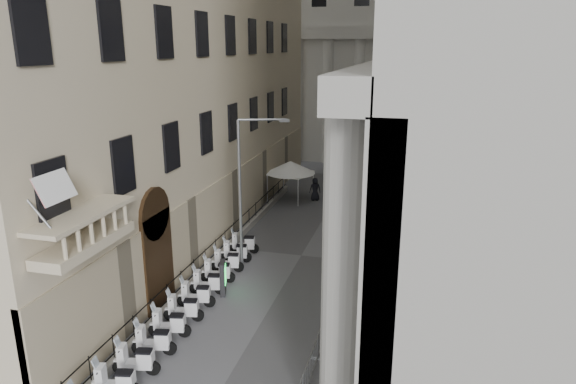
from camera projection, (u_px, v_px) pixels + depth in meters
name	position (u px, v px, depth m)	size (l,w,h in m)	color
far_building	(368.00, 8.00, 51.68)	(22.00, 10.00, 30.00)	#B4B2AA
iron_fence	(222.00, 256.00, 28.98)	(0.30, 28.00, 1.40)	black
blue_awning	(385.00, 223.00, 34.36)	(1.60, 3.00, 3.00)	navy
scooter_2	(138.00, 374.00, 18.58)	(0.56, 1.40, 1.50)	white
scooter_3	(155.00, 354.00, 19.78)	(0.56, 1.40, 1.50)	white
scooter_4	(171.00, 336.00, 20.98)	(0.56, 1.40, 1.50)	white
scooter_5	(185.00, 321.00, 22.18)	(0.56, 1.40, 1.50)	white
scooter_6	(197.00, 307.00, 23.38)	(0.56, 1.40, 1.50)	white
scooter_7	(208.00, 294.00, 24.58)	(0.56, 1.40, 1.50)	white
scooter_8	(219.00, 282.00, 25.78)	(0.56, 1.40, 1.50)	white
scooter_9	(228.00, 272.00, 26.98)	(0.56, 1.40, 1.50)	white
scooter_10	(236.00, 262.00, 28.18)	(0.56, 1.40, 1.50)	white
scooter_11	(244.00, 253.00, 29.38)	(0.56, 1.40, 1.50)	white
barrier_1	(311.00, 379.00, 18.29)	(0.60, 2.40, 1.10)	#96999D
barrier_2	(324.00, 342.00, 20.61)	(0.60, 2.40, 1.10)	#96999D
barrier_3	(335.00, 312.00, 22.94)	(0.60, 2.40, 1.10)	#96999D
barrier_4	(343.00, 287.00, 25.26)	(0.60, 2.40, 1.10)	#96999D
barrier_5	(350.00, 267.00, 27.58)	(0.60, 2.40, 1.10)	#96999D
barrier_6	(356.00, 249.00, 29.91)	(0.60, 2.40, 1.10)	#96999D
security_tent	(288.00, 166.00, 39.26)	(3.73, 3.73, 3.03)	white
street_lamp	(246.00, 182.00, 26.05)	(2.52, 0.97, 8.00)	gray
info_kiosk	(223.00, 278.00, 24.35)	(0.45, 0.81, 1.65)	black
pedestrian_a	(332.00, 190.00, 39.17)	(0.60, 0.40, 1.66)	black
pedestrian_b	(374.00, 174.00, 43.66)	(0.88, 0.69, 1.81)	black
pedestrian_c	(315.00, 189.00, 39.09)	(0.87, 0.56, 1.78)	black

